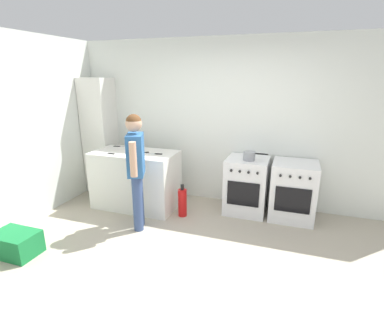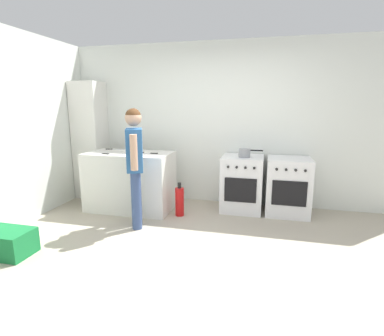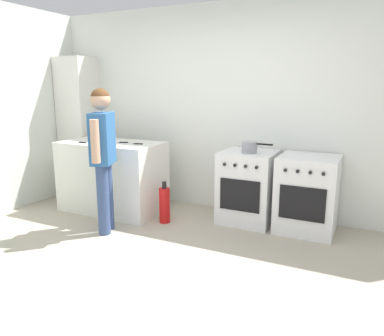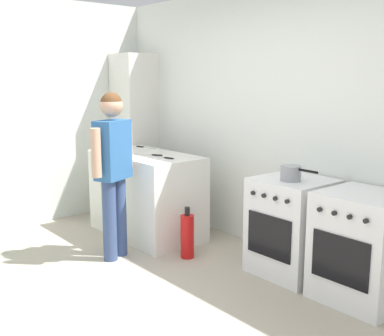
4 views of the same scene
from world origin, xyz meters
name	(u,v)px [view 2 (image 2 of 4)]	position (x,y,z in m)	size (l,w,h in m)	color
ground_plane	(197,254)	(0.00, 0.00, 0.00)	(8.00, 8.00, 0.00)	#ADA38E
back_wall	(224,125)	(0.00, 1.95, 1.30)	(6.00, 0.10, 2.60)	silver
side_wall_left	(16,129)	(-2.60, 0.40, 1.30)	(0.10, 3.10, 2.60)	silver
counter_unit	(130,181)	(-1.35, 1.20, 0.45)	(1.30, 0.70, 0.90)	silver
oven_left	(242,183)	(0.35, 1.58, 0.43)	(0.62, 0.62, 0.85)	white
oven_right	(288,186)	(1.03, 1.58, 0.43)	(0.63, 0.62, 0.85)	white
pot	(245,153)	(0.38, 1.50, 0.92)	(0.35, 0.17, 0.13)	gray
knife_carving	(134,153)	(-1.25, 1.17, 0.90)	(0.30, 0.20, 0.01)	silver
knife_chef	(114,149)	(-1.73, 1.45, 0.90)	(0.31, 0.08, 0.01)	silver
knife_utility	(150,153)	(-1.00, 1.19, 0.90)	(0.25, 0.08, 0.01)	silver
knife_paring	(104,154)	(-1.65, 0.99, 0.91)	(0.21, 0.05, 0.01)	silver
person	(135,159)	(-0.96, 0.57, 0.93)	(0.31, 0.53, 1.58)	#384C7A
fire_extinguisher	(180,201)	(-0.52, 1.10, 0.22)	(0.13, 0.13, 0.50)	red
recycling_crate_lower	(8,243)	(-2.02, -0.50, 0.14)	(0.52, 0.36, 0.28)	#197238
larder_cabinet	(91,141)	(-2.30, 1.68, 1.00)	(0.48, 0.44, 2.00)	silver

